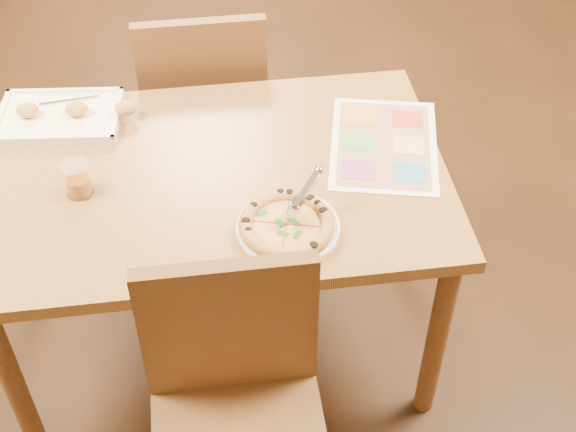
{
  "coord_description": "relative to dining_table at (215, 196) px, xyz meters",
  "views": [
    {
      "loc": [
        -0.02,
        -1.69,
        2.19
      ],
      "look_at": [
        0.18,
        -0.25,
        0.77
      ],
      "focal_mm": 50.0,
      "sensor_mm": 36.0,
      "label": 1
    }
  ],
  "objects": [
    {
      "name": "pizza",
      "position": [
        0.17,
        -0.25,
        0.11
      ],
      "size": [
        0.25,
        0.25,
        0.04
      ],
      "rotation": [
        0.0,
        0.0,
        -0.26
      ],
      "color": "#D59649",
      "rests_on": "plate"
    },
    {
      "name": "appetizer_tray",
      "position": [
        -0.43,
        0.3,
        0.1
      ],
      "size": [
        0.42,
        0.28,
        0.06
      ],
      "rotation": [
        0.0,
        0.0,
        -0.1
      ],
      "color": "white",
      "rests_on": "dining_table"
    },
    {
      "name": "chair_near",
      "position": [
        0.0,
        -0.6,
        -0.07
      ],
      "size": [
        0.42,
        0.42,
        0.47
      ],
      "color": "brown",
      "rests_on": "ground"
    },
    {
      "name": "menu",
      "position": [
        0.5,
        0.06,
        0.09
      ],
      "size": [
        0.39,
        0.48,
        0.0
      ],
      "primitive_type": "cube",
      "rotation": [
        0.0,
        0.0,
        -0.23
      ],
      "color": "white",
      "rests_on": "dining_table"
    },
    {
      "name": "dining_table",
      "position": [
        0.0,
        0.0,
        0.0
      ],
      "size": [
        1.3,
        0.85,
        0.72
      ],
      "color": "#9E723F",
      "rests_on": "ground"
    },
    {
      "name": "chair_far",
      "position": [
        -0.0,
        0.6,
        -0.07
      ],
      "size": [
        0.42,
        0.42,
        0.47
      ],
      "rotation": [
        0.0,
        0.0,
        3.14
      ],
      "color": "brown",
      "rests_on": "ground"
    },
    {
      "name": "plate",
      "position": [
        0.18,
        -0.25,
        0.09
      ],
      "size": [
        0.28,
        0.28,
        0.01
      ],
      "primitive_type": "cylinder",
      "rotation": [
        0.0,
        0.0,
        -0.03
      ],
      "color": "white",
      "rests_on": "dining_table"
    },
    {
      "name": "glass_tumbler",
      "position": [
        -0.36,
        -0.03,
        0.13
      ],
      "size": [
        0.08,
        0.08,
        0.09
      ],
      "rotation": [
        0.0,
        0.0,
        -0.34
      ],
      "color": "#88400A",
      "rests_on": "dining_table"
    },
    {
      "name": "pizza_cutter",
      "position": [
        0.22,
        -0.21,
        0.17
      ],
      "size": [
        0.11,
        0.12,
        0.09
      ],
      "rotation": [
        0.0,
        0.0,
        0.85
      ],
      "color": "silver",
      "rests_on": "pizza"
    }
  ]
}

